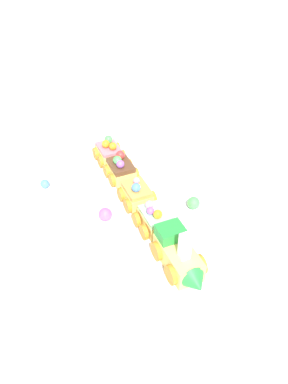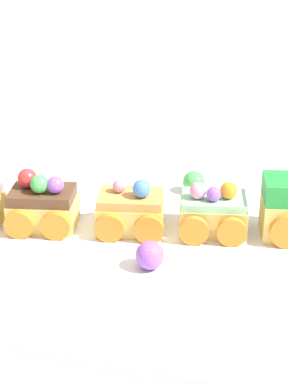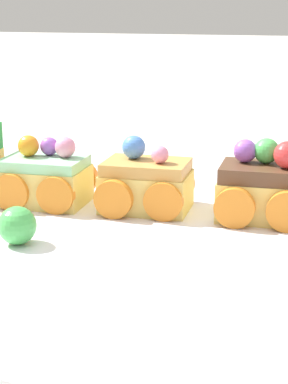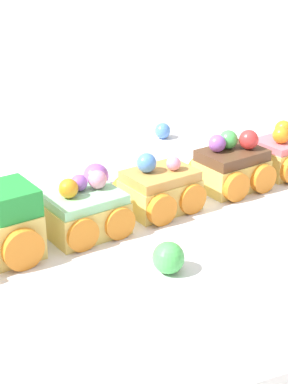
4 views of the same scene
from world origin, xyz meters
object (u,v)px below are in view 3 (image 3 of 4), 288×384
(gumball_green, at_px, (17,225))
(gumball_purple, at_px, (141,169))
(cake_car_mint, at_px, (47,178))
(cake_car_caramel, at_px, (146,185))
(cake_car_chocolate, at_px, (264,189))

(gumball_green, xyz_separation_m, gumball_purple, (-0.00, -0.19, 0.00))
(cake_car_mint, bearing_deg, cake_car_caramel, -179.93)
(cake_car_mint, height_order, gumball_purple, cake_car_mint)
(cake_car_caramel, relative_size, gumball_green, 3.00)
(cake_car_caramel, distance_m, gumball_green, 0.12)
(cake_car_mint, distance_m, cake_car_caramel, 0.09)
(cake_car_caramel, bearing_deg, cake_car_chocolate, -179.97)
(cake_car_chocolate, distance_m, gumball_purple, 0.15)
(gumball_purple, bearing_deg, cake_car_caramel, 119.11)
(cake_car_chocolate, height_order, gumball_purple, cake_car_chocolate)
(cake_car_caramel, height_order, cake_car_chocolate, cake_car_chocolate)
(cake_car_chocolate, relative_size, gumball_green, 3.00)
(gumball_green, bearing_deg, cake_car_caramel, -111.45)
(gumball_green, height_order, gumball_purple, same)
(gumball_green, bearing_deg, gumball_purple, -91.11)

